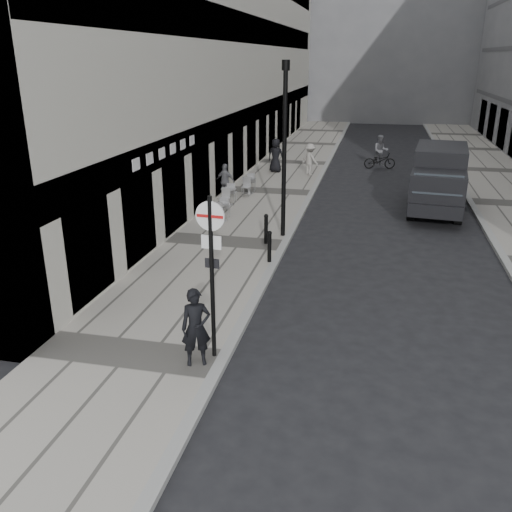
% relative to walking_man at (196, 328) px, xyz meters
% --- Properties ---
extents(ground, '(120.00, 120.00, 0.00)m').
position_rel_walking_man_xyz_m(ground, '(0.45, -2.62, -0.94)').
color(ground, black).
rests_on(ground, ground).
extents(sidewalk, '(4.00, 60.00, 0.12)m').
position_rel_walking_man_xyz_m(sidewalk, '(-1.55, 15.38, -0.88)').
color(sidewalk, gray).
rests_on(sidewalk, ground).
extents(building_far, '(24.00, 16.00, 22.00)m').
position_rel_walking_man_xyz_m(building_far, '(1.95, 53.38, 10.06)').
color(building_far, slate).
rests_on(building_far, ground).
extents(walking_man, '(0.71, 0.60, 1.64)m').
position_rel_walking_man_xyz_m(walking_man, '(0.00, 0.00, 0.00)').
color(walking_man, black).
rests_on(walking_man, sidewalk).
extents(sign_post, '(0.59, 0.11, 3.45)m').
position_rel_walking_man_xyz_m(sign_post, '(0.25, 0.38, 1.39)').
color(sign_post, black).
rests_on(sign_post, sidewalk).
extents(lamppost, '(0.26, 0.26, 5.85)m').
position_rel_walking_man_xyz_m(lamppost, '(0.25, 8.81, 2.43)').
color(lamppost, black).
rests_on(lamppost, sidewalk).
extents(bollard_near, '(0.13, 0.13, 0.96)m').
position_rel_walking_man_xyz_m(bollard_near, '(-0.15, 7.78, -0.34)').
color(bollard_near, black).
rests_on(bollard_near, sidewalk).
extents(bollard_far, '(0.12, 0.12, 0.92)m').
position_rel_walking_man_xyz_m(bollard_far, '(0.30, 6.10, -0.36)').
color(bollard_far, black).
rests_on(bollard_far, sidewalk).
extents(panel_van, '(2.60, 5.64, 2.57)m').
position_rel_walking_man_xyz_m(panel_van, '(5.85, 13.93, 0.50)').
color(panel_van, black).
rests_on(panel_van, ground).
extents(cyclist, '(1.85, 0.92, 1.91)m').
position_rel_walking_man_xyz_m(cyclist, '(3.48, 22.65, -0.20)').
color(cyclist, black).
rests_on(cyclist, ground).
extents(pedestrian_a, '(0.97, 0.58, 1.54)m').
position_rel_walking_man_xyz_m(pedestrian_a, '(-3.15, 13.50, -0.05)').
color(pedestrian_a, slate).
rests_on(pedestrian_a, sidewalk).
extents(pedestrian_b, '(1.23, 1.11, 1.66)m').
position_rel_walking_man_xyz_m(pedestrian_b, '(-0.15, 19.42, 0.01)').
color(pedestrian_b, '#9D9891').
rests_on(pedestrian_b, sidewalk).
extents(pedestrian_c, '(0.96, 0.71, 1.80)m').
position_rel_walking_man_xyz_m(pedestrian_c, '(-2.07, 19.83, 0.08)').
color(pedestrian_c, black).
rests_on(pedestrian_c, sidewalk).
extents(cafe_table_near, '(0.66, 1.49, 0.85)m').
position_rel_walking_man_xyz_m(cafe_table_near, '(-2.71, 12.40, -0.39)').
color(cafe_table_near, silver).
rests_on(cafe_table_near, sidewalk).
extents(cafe_table_mid, '(0.64, 1.44, 0.82)m').
position_rel_walking_man_xyz_m(cafe_table_mid, '(-2.35, 10.05, -0.41)').
color(cafe_table_mid, silver).
rests_on(cafe_table_mid, sidewalk).
extents(cafe_table_far, '(0.66, 1.50, 0.85)m').
position_rel_walking_man_xyz_m(cafe_table_far, '(-2.35, 14.63, -0.39)').
color(cafe_table_far, silver).
rests_on(cafe_table_far, sidewalk).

